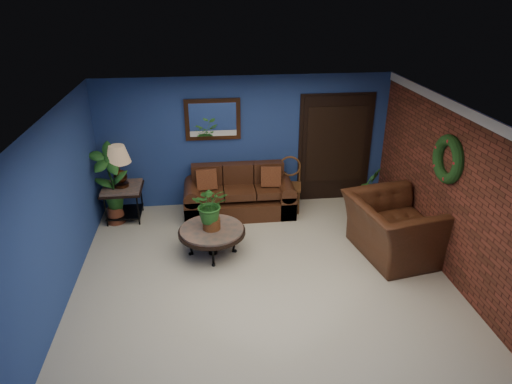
{
  "coord_description": "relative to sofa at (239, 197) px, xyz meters",
  "views": [
    {
      "loc": [
        -0.77,
        -5.71,
        4.02
      ],
      "look_at": [
        -0.03,
        0.55,
        1.1
      ],
      "focal_mm": 32.0,
      "sensor_mm": 36.0,
      "label": 1
    }
  ],
  "objects": [
    {
      "name": "ceiling",
      "position": [
        0.17,
        -2.08,
        2.2
      ],
      "size": [
        5.5,
        5.0,
        0.02
      ],
      "primitive_type": "cube",
      "color": "white",
      "rests_on": "wall_back"
    },
    {
      "name": "wreath",
      "position": [
        2.86,
        -2.03,
        1.4
      ],
      "size": [
        0.16,
        0.72,
        0.72
      ],
      "primitive_type": "torus",
      "rotation": [
        0.0,
        1.57,
        0.0
      ],
      "color": "black",
      "rests_on": "wall_right_brick"
    },
    {
      "name": "side_chair",
      "position": [
        0.98,
        0.05,
        0.28
      ],
      "size": [
        0.52,
        0.52,
        1.02
      ],
      "rotation": [
        0.0,
        0.0,
        -0.22
      ],
      "color": "brown",
      "rests_on": "ground"
    },
    {
      "name": "armchair",
      "position": [
        2.32,
        -1.78,
        0.17
      ],
      "size": [
        1.49,
        1.64,
        0.94
      ],
      "primitive_type": "imported",
      "rotation": [
        0.0,
        0.0,
        1.74
      ],
      "color": "#421F13",
      "rests_on": "ground"
    },
    {
      "name": "wall_left",
      "position": [
        -2.58,
        -2.08,
        0.95
      ],
      "size": [
        0.04,
        5.0,
        2.5
      ],
      "primitive_type": "cube",
      "color": "navy",
      "rests_on": "ground"
    },
    {
      "name": "floor",
      "position": [
        0.17,
        -2.08,
        -0.3
      ],
      "size": [
        5.5,
        5.5,
        0.0
      ],
      "primitive_type": "plane",
      "color": "beige",
      "rests_on": "ground"
    },
    {
      "name": "floor_plant",
      "position": [
        2.52,
        -0.13,
        0.13
      ],
      "size": [
        0.44,
        0.39,
        0.83
      ],
      "color": "brown",
      "rests_on": "ground"
    },
    {
      "name": "wall_mirror",
      "position": [
        -0.43,
        0.38,
        1.42
      ],
      "size": [
        1.02,
        0.06,
        0.77
      ],
      "primitive_type": "cube",
      "color": "#442412",
      "rests_on": "wall_back"
    },
    {
      "name": "wall_right_brick",
      "position": [
        2.92,
        -2.08,
        0.95
      ],
      "size": [
        0.04,
        5.0,
        2.5
      ],
      "primitive_type": "cube",
      "color": "maroon",
      "rests_on": "ground"
    },
    {
      "name": "end_table",
      "position": [
        -2.13,
        -0.03,
        0.2
      ],
      "size": [
        0.72,
        0.72,
        0.65
      ],
      "color": "#494440",
      "rests_on": "ground"
    },
    {
      "name": "wall_back",
      "position": [
        0.17,
        0.42,
        0.95
      ],
      "size": [
        5.5,
        0.04,
        2.5
      ],
      "primitive_type": "cube",
      "color": "navy",
      "rests_on": "ground"
    },
    {
      "name": "closet_door",
      "position": [
        1.92,
        0.39,
        0.75
      ],
      "size": [
        1.44,
        0.06,
        2.18
      ],
      "primitive_type": "cube",
      "color": "black",
      "rests_on": "wall_back"
    },
    {
      "name": "table_lamp",
      "position": [
        -2.13,
        -0.03,
        0.83
      ],
      "size": [
        0.45,
        0.45,
        0.74
      ],
      "color": "#442412",
      "rests_on": "end_table"
    },
    {
      "name": "coffee_plant",
      "position": [
        -0.55,
        -1.44,
        0.56
      ],
      "size": [
        0.55,
        0.48,
        0.74
      ],
      "color": "brown",
      "rests_on": "coffee_table"
    },
    {
      "name": "sofa",
      "position": [
        0.0,
        0.0,
        0.0
      ],
      "size": [
        2.04,
        0.88,
        0.92
      ],
      "color": "#421F13",
      "rests_on": "ground"
    },
    {
      "name": "tall_plant",
      "position": [
        -2.28,
        -0.15,
        0.51
      ],
      "size": [
        0.71,
        0.53,
        1.49
      ],
      "color": "brown",
      "rests_on": "ground"
    },
    {
      "name": "coffee_table",
      "position": [
        -0.55,
        -1.44,
        0.1
      ],
      "size": [
        1.07,
        1.07,
        0.46
      ],
      "rotation": [
        0.0,
        0.0,
        -0.02
      ],
      "color": "#494440",
      "rests_on": "ground"
    },
    {
      "name": "crown_molding",
      "position": [
        2.89,
        -2.08,
        2.13
      ],
      "size": [
        0.03,
        5.0,
        0.14
      ],
      "primitive_type": "cube",
      "color": "white",
      "rests_on": "wall_right_brick"
    }
  ]
}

